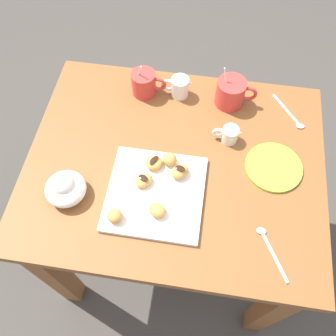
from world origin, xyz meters
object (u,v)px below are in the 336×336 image
object	(u,v)px
beignet_3	(144,181)
coffee_mug_red_right	(231,92)
pastry_plate_square	(155,193)
beignet_4	(154,163)
saucer_lime_left	(274,167)
chocolate_sauce_pitcher	(230,134)
beignet_1	(157,210)
coffee_mug_red_left	(144,83)
beignet_5	(170,159)
cream_pitcher_white	(179,86)
beignet_0	(115,216)
beignet_2	(180,172)
dining_table	(174,185)
ice_cream_bowl	(65,188)

from	to	relation	value
beignet_3	coffee_mug_red_right	bearing A→B (deg)	57.64
pastry_plate_square	beignet_4	world-z (taller)	beignet_4
saucer_lime_left	beignet_4	size ratio (longest dim) A/B	3.38
chocolate_sauce_pitcher	beignet_3	size ratio (longest dim) A/B	1.70
coffee_mug_red_right	beignet_1	distance (m)	0.48
beignet_1	beignet_3	distance (m)	0.10
beignet_4	chocolate_sauce_pitcher	bearing A→B (deg)	33.07
pastry_plate_square	coffee_mug_red_left	size ratio (longest dim) A/B	2.11
saucer_lime_left	beignet_5	xyz separation A→B (m)	(-0.31, -0.04, 0.03)
beignet_5	cream_pitcher_white	bearing A→B (deg)	92.14
beignet_4	beignet_0	bearing A→B (deg)	-112.77
beignet_1	beignet_5	xyz separation A→B (m)	(0.01, 0.17, 0.00)
beignet_1	beignet_2	world-z (taller)	same
coffee_mug_red_left	dining_table	bearing A→B (deg)	-61.50
beignet_5	coffee_mug_red_left	bearing A→B (deg)	114.90
ice_cream_bowl	beignet_2	size ratio (longest dim) A/B	2.13
cream_pitcher_white	beignet_4	bearing A→B (deg)	-96.35
coffee_mug_red_right	beignet_2	distance (m)	0.34
dining_table	coffee_mug_red_left	xyz separation A→B (m)	(-0.14, 0.26, 0.20)
saucer_lime_left	beignet_2	distance (m)	0.29
coffee_mug_red_left	chocolate_sauce_pitcher	xyz separation A→B (m)	(0.30, -0.16, -0.02)
dining_table	beignet_0	distance (m)	0.32
chocolate_sauce_pitcher	beignet_0	bearing A→B (deg)	-132.07
beignet_4	coffee_mug_red_left	bearing A→B (deg)	105.93
dining_table	beignet_2	bearing A→B (deg)	-66.58
dining_table	beignet_3	distance (m)	0.22
pastry_plate_square	coffee_mug_red_right	distance (m)	0.43
cream_pitcher_white	beignet_1	xyz separation A→B (m)	(0.00, -0.45, -0.01)
beignet_0	beignet_2	world-z (taller)	beignet_0
cream_pitcher_white	beignet_5	xyz separation A→B (m)	(0.01, -0.29, -0.00)
ice_cream_bowl	coffee_mug_red_left	bearing A→B (deg)	70.20
dining_table	pastry_plate_square	bearing A→B (deg)	-108.64
coffee_mug_red_right	beignet_2	xyz separation A→B (m)	(-0.13, -0.31, -0.02)
coffee_mug_red_right	saucer_lime_left	distance (m)	0.29
pastry_plate_square	chocolate_sauce_pitcher	xyz separation A→B (m)	(0.20, 0.23, 0.02)
saucer_lime_left	beignet_5	size ratio (longest dim) A/B	3.98
chocolate_sauce_pitcher	beignet_0	xyz separation A→B (m)	(-0.29, -0.32, 0.00)
coffee_mug_red_right	pastry_plate_square	bearing A→B (deg)	-116.17
beignet_3	beignet_5	bearing A→B (deg)	51.23
coffee_mug_red_left	cream_pitcher_white	xyz separation A→B (m)	(0.12, 0.01, -0.01)
pastry_plate_square	ice_cream_bowl	xyz separation A→B (m)	(-0.25, -0.04, 0.03)
beignet_3	cream_pitcher_white	bearing A→B (deg)	81.66
ice_cream_bowl	beignet_5	size ratio (longest dim) A/B	2.72
beignet_1	cream_pitcher_white	bearing A→B (deg)	90.20
chocolate_sauce_pitcher	saucer_lime_left	distance (m)	0.17
beignet_2	cream_pitcher_white	bearing A→B (deg)	98.26
ice_cream_bowl	saucer_lime_left	bearing A→B (deg)	16.87
beignet_0	beignet_5	bearing A→B (deg)	58.91
coffee_mug_red_left	beignet_3	distance (m)	0.36
dining_table	cream_pitcher_white	size ratio (longest dim) A/B	8.77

